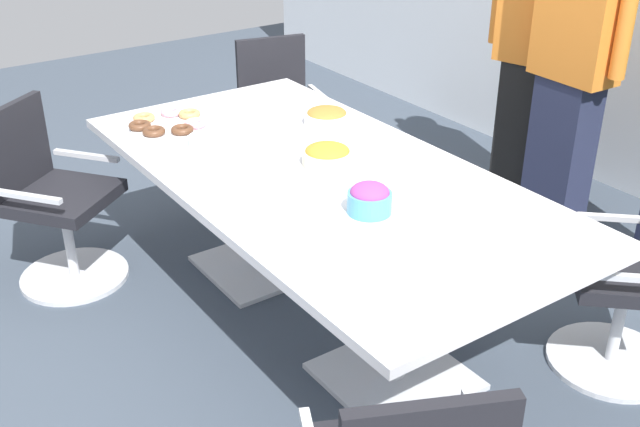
# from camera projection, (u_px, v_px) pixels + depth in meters

# --- Properties ---
(ground_plane) EXTENTS (10.00, 10.00, 0.01)m
(ground_plane) POSITION_uv_depth(u_px,v_px,m) (320.00, 317.00, 3.66)
(ground_plane) COLOR #3D4754
(conference_table) EXTENTS (2.40, 1.20, 0.75)m
(conference_table) POSITION_uv_depth(u_px,v_px,m) (320.00, 198.00, 3.37)
(conference_table) COLOR silver
(conference_table) RESTS_ON ground
(office_chair_0) EXTENTS (0.65, 0.65, 0.91)m
(office_chair_0) POSITION_uv_depth(u_px,v_px,m) (280.00, 124.00, 4.79)
(office_chair_0) COLOR silver
(office_chair_0) RESTS_ON ground
(office_chair_1) EXTENTS (0.76, 0.76, 0.91)m
(office_chair_1) POSITION_uv_depth(u_px,v_px,m) (54.00, 206.00, 3.79)
(office_chair_1) COLOR silver
(office_chair_1) RESTS_ON ground
(office_chair_3) EXTENTS (0.76, 0.76, 0.91)m
(office_chair_3) POSITION_uv_depth(u_px,v_px,m) (640.00, 284.00, 3.15)
(office_chair_3) COLOR silver
(office_chair_3) RESTS_ON ground
(person_standing_0) EXTENTS (0.61, 0.32, 1.81)m
(person_standing_0) POSITION_uv_depth(u_px,v_px,m) (537.00, 47.00, 4.34)
(person_standing_0) COLOR black
(person_standing_0) RESTS_ON ground
(person_standing_1) EXTENTS (0.61, 0.24, 1.86)m
(person_standing_1) POSITION_uv_depth(u_px,v_px,m) (574.00, 61.00, 3.99)
(person_standing_1) COLOR #232842
(person_standing_1) RESTS_ON ground
(snack_bowl_chips_orange) EXTENTS (0.22, 0.22, 0.09)m
(snack_bowl_chips_orange) POSITION_uv_depth(u_px,v_px,m) (327.00, 155.00, 3.36)
(snack_bowl_chips_orange) COLOR beige
(snack_bowl_chips_orange) RESTS_ON conference_table
(snack_bowl_pretzels) EXTENTS (0.22, 0.22, 0.08)m
(snack_bowl_pretzels) POSITION_uv_depth(u_px,v_px,m) (327.00, 116.00, 3.81)
(snack_bowl_pretzels) COLOR white
(snack_bowl_pretzels) RESTS_ON conference_table
(snack_bowl_candy_mix) EXTENTS (0.17, 0.17, 0.12)m
(snack_bowl_candy_mix) POSITION_uv_depth(u_px,v_px,m) (370.00, 198.00, 2.95)
(snack_bowl_candy_mix) COLOR #4C9EC6
(snack_bowl_candy_mix) RESTS_ON conference_table
(donut_platter) EXTENTS (0.38, 0.38, 0.04)m
(donut_platter) POSITION_uv_depth(u_px,v_px,m) (168.00, 123.00, 3.78)
(donut_platter) COLOR white
(donut_platter) RESTS_ON conference_table
(plate_stack) EXTENTS (0.20, 0.20, 0.04)m
(plate_stack) POSITION_uv_depth(u_px,v_px,m) (210.00, 141.00, 3.57)
(plate_stack) COLOR white
(plate_stack) RESTS_ON conference_table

